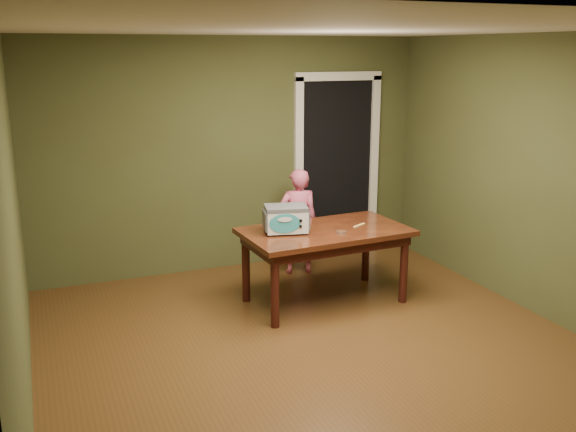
# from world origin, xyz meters

# --- Properties ---
(floor) EXTENTS (5.00, 5.00, 0.00)m
(floor) POSITION_xyz_m (0.00, 0.00, 0.00)
(floor) COLOR #543318
(floor) RESTS_ON ground
(room_shell) EXTENTS (4.52, 5.02, 2.61)m
(room_shell) POSITION_xyz_m (0.00, 0.00, 1.71)
(room_shell) COLOR #424A27
(room_shell) RESTS_ON ground
(doorway) EXTENTS (1.10, 0.66, 2.25)m
(doorway) POSITION_xyz_m (1.30, 2.78, 1.06)
(doorway) COLOR black
(doorway) RESTS_ON ground
(dining_table) EXTENTS (1.65, 0.99, 0.75)m
(dining_table) POSITION_xyz_m (0.50, 1.10, 0.65)
(dining_table) COLOR #35150C
(dining_table) RESTS_ON floor
(toy_oven) EXTENTS (0.47, 0.36, 0.26)m
(toy_oven) POSITION_xyz_m (0.11, 1.14, 0.89)
(toy_oven) COLOR #4C4F54
(toy_oven) RESTS_ON dining_table
(baking_pan) EXTENTS (0.10, 0.10, 0.02)m
(baking_pan) POSITION_xyz_m (0.59, 0.92, 0.76)
(baking_pan) COLOR silver
(baking_pan) RESTS_ON dining_table
(spatula) EXTENTS (0.17, 0.11, 0.01)m
(spatula) POSITION_xyz_m (0.88, 1.10, 0.75)
(spatula) COLOR #FBD46D
(spatula) RESTS_ON dining_table
(child) EXTENTS (0.49, 0.38, 1.19)m
(child) POSITION_xyz_m (0.59, 1.99, 0.60)
(child) COLOR #E05C83
(child) RESTS_ON floor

